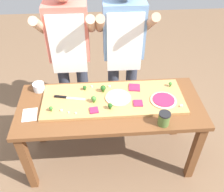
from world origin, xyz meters
name	(u,v)px	position (x,y,z in m)	size (l,w,h in m)	color
ground_plane	(111,156)	(0.00, 0.00, 0.00)	(8.00, 8.00, 0.00)	brown
prep_table	(110,113)	(0.00, 0.00, 0.65)	(1.65, 0.68, 0.76)	brown
cutting_board	(113,99)	(0.03, 0.06, 0.77)	(1.27, 0.47, 0.02)	tan
chefs_knife	(65,97)	(-0.40, 0.09, 0.79)	(0.28, 0.08, 0.02)	#B7BABF
pizza_whole_white_garlic	(118,97)	(0.07, 0.05, 0.79)	(0.23, 0.23, 0.02)	beige
pizza_whole_beet_magenta	(164,100)	(0.47, -0.01, 0.79)	(0.23, 0.23, 0.02)	beige
pizza_slice_far_right	(94,110)	(-0.15, -0.10, 0.79)	(0.07, 0.07, 0.01)	#9E234C
pizza_slice_far_left	(134,87)	(0.24, 0.19, 0.79)	(0.10, 0.10, 0.01)	#9E234C
pizza_slice_center	(138,103)	(0.24, -0.03, 0.79)	(0.08, 0.08, 0.01)	#9E234C
broccoli_floret_back_left	(94,99)	(-0.14, 0.01, 0.82)	(0.05, 0.05, 0.07)	#487A23
broccoli_floret_center_right	(110,106)	(-0.01, -0.08, 0.82)	(0.04, 0.04, 0.06)	#2C5915
broccoli_floret_center_left	(85,88)	(-0.23, 0.19, 0.81)	(0.04, 0.04, 0.05)	#2C5915
broccoli_floret_front_mid	(170,84)	(0.58, 0.19, 0.81)	(0.03, 0.03, 0.05)	#487A23
broccoli_floret_back_right	(51,108)	(-0.51, -0.07, 0.81)	(0.03, 0.03, 0.05)	#3F7220
broccoli_floret_back_mid	(103,88)	(-0.06, 0.15, 0.82)	(0.05, 0.05, 0.07)	#2C5915
cheese_crumble_a	(76,113)	(-0.30, -0.12, 0.79)	(0.01, 0.01, 0.01)	white
cheese_crumble_b	(92,86)	(-0.16, 0.23, 0.79)	(0.01, 0.01, 0.01)	silver
cheese_crumble_c	(69,112)	(-0.36, -0.11, 0.79)	(0.01, 0.01, 0.01)	silver
cheese_crumble_d	(62,111)	(-0.42, -0.08, 0.79)	(0.02, 0.02, 0.02)	silver
cheese_crumble_e	(110,86)	(0.01, 0.21, 0.79)	(0.02, 0.02, 0.02)	white
cheese_crumble_f	(181,106)	(0.61, -0.10, 0.79)	(0.02, 0.02, 0.02)	white
flour_cup	(39,87)	(-0.66, 0.25, 0.79)	(0.11, 0.11, 0.08)	white
sauce_jar	(164,119)	(0.41, -0.27, 0.82)	(0.10, 0.10, 0.12)	#517033
recipe_note	(30,115)	(-0.69, -0.08, 0.76)	(0.12, 0.16, 0.00)	white
cook_left	(69,49)	(-0.37, 0.58, 1.00)	(0.54, 0.39, 1.67)	#333847
cook_right	(123,47)	(0.17, 0.58, 1.00)	(0.54, 0.39, 1.67)	#333847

